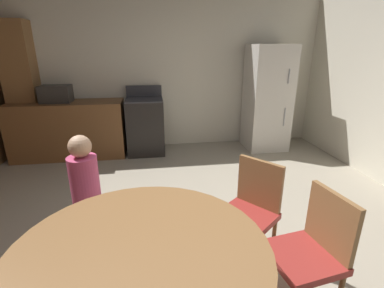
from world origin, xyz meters
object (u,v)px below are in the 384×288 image
oven_range (145,126)px  chair_east (312,248)px  dining_table (142,273)px  chair_northeast (251,208)px  microwave (56,94)px  person_child (87,197)px  refrigerator (267,99)px

oven_range → chair_east: oven_range is taller
dining_table → chair_northeast: bearing=38.9°
chair_east → microwave: bearing=-62.2°
dining_table → chair_east: size_ratio=1.50×
chair_northeast → person_child: size_ratio=0.80×
person_child → microwave: bearing=173.1°
oven_range → dining_table: (0.02, -3.41, 0.14)m
refrigerator → microwave: (-3.43, 0.05, 0.15)m
oven_range → refrigerator: refrigerator is taller
refrigerator → oven_range: bearing=178.5°
dining_table → refrigerator: bearing=58.3°
refrigerator → dining_table: bearing=-121.7°
chair_east → chair_northeast: bearing=-75.0°
microwave → person_child: size_ratio=0.40×
chair_east → refrigerator: bearing=-116.6°
chair_east → chair_northeast: size_ratio=1.00×
chair_east → person_child: person_child is taller
refrigerator → chair_east: refrigerator is taller
dining_table → microwave: bearing=111.8°
oven_range → dining_table: 3.41m
microwave → dining_table: microwave is taller
refrigerator → microwave: size_ratio=4.00×
chair_northeast → person_child: (-1.28, 0.23, 0.08)m
dining_table → person_child: person_child is taller
refrigerator → microwave: bearing=179.2°
refrigerator → dining_table: 3.95m
oven_range → dining_table: oven_range is taller
chair_east → dining_table: bearing=-0.0°
chair_northeast → refrigerator: bearing=-153.7°
refrigerator → person_child: 3.53m
oven_range → chair_east: size_ratio=1.26×
oven_range → microwave: 1.45m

